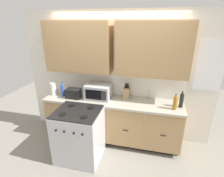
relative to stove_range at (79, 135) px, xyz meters
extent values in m
plane|color=gray|center=(0.44, 0.33, -0.47)|extent=(8.00, 8.00, 0.00)
cube|color=white|center=(0.44, 0.96, 0.80)|extent=(3.84, 0.05, 2.54)
cube|color=white|center=(0.44, 0.93, 0.64)|extent=(2.64, 0.01, 0.40)
cube|color=tan|center=(-0.24, 0.76, 1.41)|extent=(1.27, 0.34, 0.95)
cube|color=#A58052|center=(-0.24, 0.59, 1.41)|extent=(1.24, 0.01, 0.89)
cube|color=tan|center=(1.13, 0.76, 1.41)|extent=(1.27, 0.34, 0.95)
cube|color=#A58052|center=(1.13, 0.59, 1.41)|extent=(1.24, 0.01, 0.89)
cube|color=white|center=(2.11, 0.93, 1.14)|extent=(0.44, 0.01, 0.90)
cube|color=black|center=(0.44, 0.66, -0.42)|extent=(2.58, 0.48, 0.10)
cube|color=tan|center=(0.44, 0.63, 0.01)|extent=(2.64, 0.60, 0.77)
cube|color=#A88354|center=(-0.55, 0.33, 0.01)|extent=(0.61, 0.01, 0.71)
cube|color=black|center=(-0.55, 0.31, 0.01)|extent=(0.10, 0.01, 0.01)
cube|color=#A88354|center=(0.11, 0.33, 0.01)|extent=(0.61, 0.01, 0.71)
cube|color=black|center=(0.11, 0.31, 0.01)|extent=(0.10, 0.01, 0.01)
cube|color=#A88354|center=(0.77, 0.33, 0.01)|extent=(0.61, 0.01, 0.71)
cube|color=black|center=(0.77, 0.31, 0.01)|extent=(0.10, 0.01, 0.01)
cube|color=#A88354|center=(1.43, 0.33, 0.01)|extent=(0.61, 0.01, 0.71)
cube|color=black|center=(1.43, 0.31, 0.01)|extent=(0.10, 0.01, 0.01)
cube|color=#ADA899|center=(0.44, 0.63, 0.42)|extent=(2.67, 0.63, 0.04)
cube|color=#A8AAAF|center=(1.12, 0.66, 0.42)|extent=(0.56, 0.38, 0.02)
cube|color=#B7B7BC|center=(0.00, 0.00, -0.01)|extent=(0.76, 0.66, 0.92)
cube|color=black|center=(0.00, 0.00, 0.46)|extent=(0.74, 0.65, 0.02)
cylinder|color=black|center=(-0.18, -0.16, 0.47)|extent=(0.12, 0.12, 0.01)
cylinder|color=black|center=(0.18, -0.16, 0.47)|extent=(0.12, 0.12, 0.01)
cylinder|color=black|center=(-0.18, 0.16, 0.47)|extent=(0.12, 0.12, 0.01)
cylinder|color=black|center=(0.18, 0.16, 0.47)|extent=(0.12, 0.12, 0.01)
cylinder|color=black|center=(-0.22, -0.34, 0.28)|extent=(0.03, 0.02, 0.03)
cylinder|color=black|center=(-0.08, -0.34, 0.28)|extent=(0.03, 0.02, 0.03)
cylinder|color=black|center=(0.08, -0.34, 0.28)|extent=(0.03, 0.02, 0.03)
cylinder|color=black|center=(0.22, -0.34, 0.28)|extent=(0.03, 0.02, 0.03)
cube|color=#B7B7BC|center=(0.16, 0.66, 0.58)|extent=(0.48, 0.36, 0.28)
cube|color=black|center=(0.12, 0.48, 0.58)|extent=(0.31, 0.01, 0.19)
cube|color=#28282D|center=(0.32, 0.48, 0.58)|extent=(0.10, 0.01, 0.19)
cube|color=black|center=(-0.32, 0.55, 0.53)|extent=(0.28, 0.18, 0.19)
cube|color=black|center=(-0.37, 0.55, 0.62)|extent=(0.02, 0.13, 0.01)
cube|color=black|center=(-0.27, 0.55, 0.62)|extent=(0.02, 0.13, 0.01)
cube|color=#9C794E|center=(0.70, 0.78, 0.55)|extent=(0.11, 0.14, 0.22)
cylinder|color=black|center=(0.67, 0.77, 0.70)|extent=(0.02, 0.02, 0.09)
cylinder|color=black|center=(0.69, 0.77, 0.70)|extent=(0.02, 0.02, 0.09)
cylinder|color=black|center=(0.71, 0.77, 0.70)|extent=(0.02, 0.02, 0.09)
cylinder|color=black|center=(0.73, 0.77, 0.70)|extent=(0.02, 0.02, 0.09)
cylinder|color=#B2B5BA|center=(1.12, 0.84, 0.54)|extent=(0.02, 0.02, 0.20)
cylinder|color=white|center=(-0.78, 0.60, 0.57)|extent=(0.12, 0.12, 0.26)
cylinder|color=black|center=(1.69, 0.63, 0.56)|extent=(0.07, 0.07, 0.24)
cone|color=black|center=(1.69, 0.63, 0.71)|extent=(0.06, 0.06, 0.06)
cylinder|color=black|center=(1.69, 0.63, 0.73)|extent=(0.02, 0.02, 0.02)
cylinder|color=#9E6619|center=(1.58, 0.52, 0.55)|extent=(0.07, 0.07, 0.23)
cone|color=#9E6619|center=(1.58, 0.52, 0.69)|extent=(0.06, 0.06, 0.06)
cylinder|color=black|center=(1.58, 0.52, 0.71)|extent=(0.02, 0.02, 0.02)
cylinder|color=blue|center=(-0.57, 0.58, 0.55)|extent=(0.06, 0.06, 0.23)
cone|color=blue|center=(-0.57, 0.58, 0.70)|extent=(0.06, 0.06, 0.06)
cylinder|color=black|center=(-0.57, 0.58, 0.72)|extent=(0.02, 0.02, 0.02)
camera|label=1|loc=(1.17, -2.37, 1.87)|focal=28.19mm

